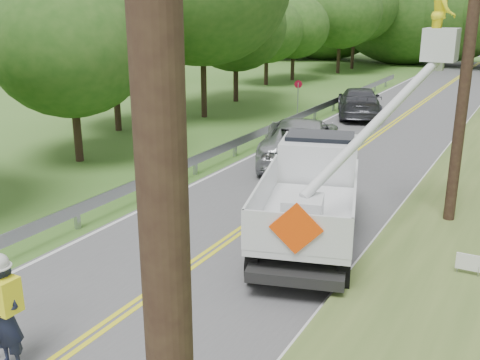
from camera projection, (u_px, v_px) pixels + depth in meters
The scene contains 10 objects.
ground at pixel (85, 341), 10.28m from camera, with size 140.00×140.00×0.00m, color #2F601C.
road at pixel (337, 163), 21.98m from camera, with size 7.20×96.00×0.03m.
guardrail at pixel (258, 135), 24.42m from camera, with size 0.18×48.00×0.77m.
treeline_left at pixel (258, 12), 36.23m from camera, with size 10.54×54.71×11.18m.
flagger at pixel (3, 309), 9.12m from camera, with size 1.20×0.50×3.26m.
bucket_truck at pixel (324, 177), 15.06m from camera, with size 4.78×7.06×6.61m.
suv_silver at pixel (301, 140), 21.89m from camera, with size 2.94×6.38×1.77m, color #A9ADB1.
suv_darkgrey at pixel (359, 102), 31.03m from camera, with size 2.29×5.64×1.64m, color #3D3E45.
stop_sign_permanent at pixel (298, 94), 30.45m from camera, with size 0.41×0.23×2.12m.
yard_sign at pixel (469, 264), 12.12m from camera, with size 0.54×0.04×0.78m.
Camera 1 is at (6.83, -6.41, 5.94)m, focal length 41.34 mm.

